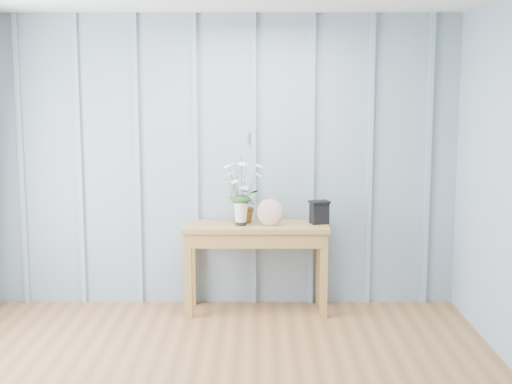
{
  "coord_description": "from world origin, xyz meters",
  "views": [
    {
      "loc": [
        0.29,
        -3.85,
        1.9
      ],
      "look_at": [
        0.27,
        1.94,
        1.03
      ],
      "focal_mm": 50.0,
      "sensor_mm": 36.0,
      "label": 1
    }
  ],
  "objects_px": {
    "felt_disc_vessel": "(270,212)",
    "daisy_vase": "(241,184)",
    "carved_box": "(319,212)",
    "sideboard": "(256,238)"
  },
  "relations": [
    {
      "from": "felt_disc_vessel",
      "to": "carved_box",
      "type": "height_order",
      "value": "felt_disc_vessel"
    },
    {
      "from": "felt_disc_vessel",
      "to": "carved_box",
      "type": "xyz_separation_m",
      "value": [
        0.41,
        0.1,
        -0.01
      ]
    },
    {
      "from": "sideboard",
      "to": "carved_box",
      "type": "relative_size",
      "value": 6.17
    },
    {
      "from": "carved_box",
      "to": "felt_disc_vessel",
      "type": "bearing_deg",
      "value": -167.03
    },
    {
      "from": "sideboard",
      "to": "daisy_vase",
      "type": "height_order",
      "value": "daisy_vase"
    },
    {
      "from": "daisy_vase",
      "to": "carved_box",
      "type": "xyz_separation_m",
      "value": [
        0.66,
        0.07,
        -0.25
      ]
    },
    {
      "from": "felt_disc_vessel",
      "to": "sideboard",
      "type": "bearing_deg",
      "value": 161.67
    },
    {
      "from": "daisy_vase",
      "to": "carved_box",
      "type": "height_order",
      "value": "daisy_vase"
    },
    {
      "from": "felt_disc_vessel",
      "to": "daisy_vase",
      "type": "bearing_deg",
      "value": -172.25
    },
    {
      "from": "daisy_vase",
      "to": "carved_box",
      "type": "relative_size",
      "value": 2.86
    }
  ]
}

